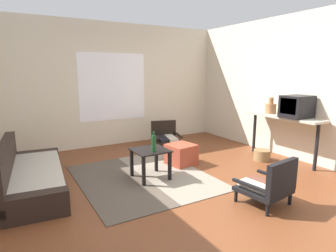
# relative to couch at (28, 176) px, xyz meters

# --- Properties ---
(ground_plane) EXTENTS (7.80, 7.80, 0.00)m
(ground_plane) POSITION_rel_couch_xyz_m (1.92, -1.17, -0.20)
(ground_plane) COLOR brown
(far_wall_with_window) EXTENTS (5.60, 0.13, 2.70)m
(far_wall_with_window) POSITION_rel_couch_xyz_m (1.92, 1.89, 1.15)
(far_wall_with_window) COLOR beige
(far_wall_with_window) RESTS_ON ground
(side_wall_right) EXTENTS (0.12, 6.60, 2.70)m
(side_wall_right) POSITION_rel_couch_xyz_m (4.58, -0.87, 1.15)
(side_wall_right) COLOR beige
(side_wall_right) RESTS_ON ground
(area_rug) EXTENTS (1.93, 2.24, 0.01)m
(area_rug) POSITION_rel_couch_xyz_m (1.60, -0.39, -0.20)
(area_rug) COLOR #4C4238
(area_rug) RESTS_ON ground
(couch) EXTENTS (0.98, 2.12, 0.67)m
(couch) POSITION_rel_couch_xyz_m (0.00, 0.00, 0.00)
(couch) COLOR black
(couch) RESTS_ON ground
(coffee_table) EXTENTS (0.52, 0.52, 0.47)m
(coffee_table) POSITION_rel_couch_xyz_m (1.68, -0.48, 0.16)
(coffee_table) COLOR black
(coffee_table) RESTS_ON ground
(armchair_by_window) EXTENTS (0.70, 0.72, 0.57)m
(armchair_by_window) POSITION_rel_couch_xyz_m (2.79, 0.99, 0.05)
(armchair_by_window) COLOR black
(armchair_by_window) RESTS_ON ground
(armchair_striped_foreground) EXTENTS (0.63, 0.61, 0.62)m
(armchair_striped_foreground) POSITION_rel_couch_xyz_m (2.55, -2.03, 0.08)
(armchair_striped_foreground) COLOR black
(armchair_striped_foreground) RESTS_ON ground
(ottoman_orange) EXTENTS (0.51, 0.51, 0.37)m
(ottoman_orange) POSITION_rel_couch_xyz_m (2.46, -0.15, -0.02)
(ottoman_orange) COLOR #993D28
(ottoman_orange) RESTS_ON ground
(console_shelf) EXTENTS (0.43, 1.48, 0.85)m
(console_shelf) POSITION_rel_couch_xyz_m (4.24, -0.88, 0.55)
(console_shelf) COLOR #B2AD9E
(console_shelf) RESTS_ON ground
(crt_television) EXTENTS (0.49, 0.41, 0.39)m
(crt_television) POSITION_rel_couch_xyz_m (4.24, -1.13, 0.84)
(crt_television) COLOR black
(crt_television) RESTS_ON console_shelf
(clay_vase) EXTENTS (0.21, 0.21, 0.31)m
(clay_vase) POSITION_rel_couch_xyz_m (4.24, -0.57, 0.76)
(clay_vase) COLOR #A87047
(clay_vase) RESTS_ON console_shelf
(glass_bottle) EXTENTS (0.06, 0.06, 0.31)m
(glass_bottle) POSITION_rel_couch_xyz_m (1.68, -0.61, 0.40)
(glass_bottle) COLOR #194723
(glass_bottle) RESTS_ON coffee_table
(wicker_basket) EXTENTS (0.30, 0.30, 0.20)m
(wicker_basket) POSITION_rel_couch_xyz_m (3.91, -0.72, -0.10)
(wicker_basket) COLOR olive
(wicker_basket) RESTS_ON ground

